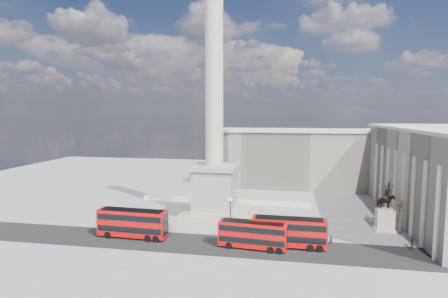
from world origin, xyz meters
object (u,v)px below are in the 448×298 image
at_px(red_bus_b, 289,232).
at_px(pedestrian_crossing, 232,224).
at_px(nelsons_column, 214,155).
at_px(red_bus_a, 133,223).
at_px(pedestrian_walking, 331,240).
at_px(pedestrian_standing, 411,244).
at_px(victorian_lamp, 230,215).
at_px(red_bus_c, 253,235).
at_px(equestrian_statue, 385,216).

height_order(red_bus_b, pedestrian_crossing, red_bus_b).
relative_size(nelsons_column, pedestrian_crossing, 31.74).
xyz_separation_m(nelsons_column, red_bus_a, (-11.40, -14.16, -10.35)).
xyz_separation_m(pedestrian_walking, pedestrian_crossing, (-17.18, 5.18, 0.00)).
height_order(pedestrian_standing, pedestrian_crossing, pedestrian_standing).
bearing_deg(victorian_lamp, red_bus_a, -170.48).
distance_m(red_bus_a, red_bus_c, 20.81).
bearing_deg(red_bus_b, red_bus_c, -163.36).
bearing_deg(victorian_lamp, red_bus_c, -43.49).
height_order(red_bus_a, pedestrian_crossing, red_bus_a).
height_order(nelsons_column, red_bus_c, nelsons_column).
bearing_deg(red_bus_c, victorian_lamp, 142.29).
height_order(red_bus_a, pedestrian_walking, red_bus_a).
relative_size(red_bus_b, red_bus_c, 1.08).
relative_size(nelsons_column, red_bus_a, 4.08).
xyz_separation_m(red_bus_b, equestrian_statue, (17.21, 11.00, 0.19)).
relative_size(red_bus_a, victorian_lamp, 1.75).
xyz_separation_m(red_bus_a, victorian_lamp, (16.48, 2.76, 1.53)).
relative_size(victorian_lamp, pedestrian_walking, 4.46).
xyz_separation_m(red_bus_c, pedestrian_standing, (24.58, 3.96, -1.40)).
bearing_deg(red_bus_b, pedestrian_crossing, 144.38).
height_order(victorian_lamp, equestrian_statue, equestrian_statue).
distance_m(red_bus_c, victorian_lamp, 6.18).
distance_m(victorian_lamp, pedestrian_crossing, 6.18).
relative_size(nelsons_column, red_bus_b, 4.22).
bearing_deg(pedestrian_standing, red_bus_c, 12.93).
bearing_deg(equestrian_statue, red_bus_b, -147.42).
bearing_deg(pedestrian_standing, victorian_lamp, 3.58).
distance_m(red_bus_a, pedestrian_crossing, 17.94).
xyz_separation_m(red_bus_a, pedestrian_walking, (33.17, 2.78, -1.79)).
relative_size(pedestrian_walking, pedestrian_standing, 0.87).
bearing_deg(nelsons_column, pedestrian_standing, -18.71).
distance_m(pedestrian_standing, pedestrian_crossing, 29.83).
height_order(nelsons_column, victorian_lamp, nelsons_column).
bearing_deg(pedestrian_crossing, victorian_lamp, 137.28).
distance_m(nelsons_column, victorian_lamp, 15.28).
bearing_deg(red_bus_b, equestrian_statue, 33.26).
relative_size(victorian_lamp, equestrian_statue, 0.89).
height_order(victorian_lamp, pedestrian_walking, victorian_lamp).
bearing_deg(red_bus_b, red_bus_a, -178.65).
relative_size(red_bus_b, pedestrian_standing, 6.60).
distance_m(red_bus_b, equestrian_statue, 20.42).
distance_m(pedestrian_walking, pedestrian_standing, 12.18).
bearing_deg(pedestrian_walking, pedestrian_crossing, 132.29).
bearing_deg(red_bus_a, victorian_lamp, 12.21).
distance_m(nelsons_column, red_bus_c, 20.97).
height_order(nelsons_column, pedestrian_standing, nelsons_column).
height_order(red_bus_c, equestrian_statue, equestrian_statue).
distance_m(red_bus_b, pedestrian_crossing, 13.03).
distance_m(equestrian_statue, pedestrian_walking, 13.61).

